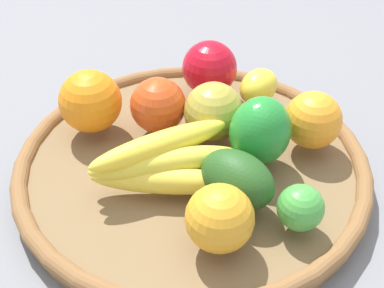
{
  "coord_description": "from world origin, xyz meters",
  "views": [
    {
      "loc": [
        -0.09,
        0.51,
        0.48
      ],
      "look_at": [
        0.0,
        0.0,
        0.06
      ],
      "focal_mm": 50.5,
      "sensor_mm": 36.0,
      "label": 1
    }
  ],
  "objects_px": {
    "banana_bunch": "(163,163)",
    "lime_0": "(300,208)",
    "apple_2": "(212,68)",
    "apple_0": "(214,112)",
    "apple_1": "(158,105)",
    "orange_0": "(220,218)",
    "lemon_0": "(259,87)",
    "bell_pepper": "(260,131)",
    "orange_2": "(90,101)",
    "avocado": "(237,179)",
    "orange_1": "(313,120)"
  },
  "relations": [
    {
      "from": "banana_bunch",
      "to": "lime_0",
      "type": "distance_m",
      "value": 0.17
    },
    {
      "from": "apple_2",
      "to": "lime_0",
      "type": "relative_size",
      "value": 1.53
    },
    {
      "from": "banana_bunch",
      "to": "apple_0",
      "type": "relative_size",
      "value": 2.35
    },
    {
      "from": "apple_1",
      "to": "banana_bunch",
      "type": "bearing_deg",
      "value": 105.55
    },
    {
      "from": "orange_0",
      "to": "lemon_0",
      "type": "height_order",
      "value": "orange_0"
    },
    {
      "from": "bell_pepper",
      "to": "orange_2",
      "type": "xyz_separation_m",
      "value": [
        0.22,
        -0.03,
        -0.0
      ]
    },
    {
      "from": "banana_bunch",
      "to": "apple_0",
      "type": "bearing_deg",
      "value": -114.45
    },
    {
      "from": "apple_1",
      "to": "banana_bunch",
      "type": "height_order",
      "value": "apple_1"
    },
    {
      "from": "bell_pepper",
      "to": "lemon_0",
      "type": "xyz_separation_m",
      "value": [
        0.01,
        -0.13,
        -0.02
      ]
    },
    {
      "from": "orange_0",
      "to": "bell_pepper",
      "type": "xyz_separation_m",
      "value": [
        -0.03,
        -0.14,
        0.01
      ]
    },
    {
      "from": "avocado",
      "to": "apple_0",
      "type": "height_order",
      "value": "apple_0"
    },
    {
      "from": "lemon_0",
      "to": "lime_0",
      "type": "distance_m",
      "value": 0.24
    },
    {
      "from": "apple_1",
      "to": "apple_2",
      "type": "bearing_deg",
      "value": -119.8
    },
    {
      "from": "apple_2",
      "to": "lime_0",
      "type": "bearing_deg",
      "value": 118.24
    },
    {
      "from": "apple_0",
      "to": "banana_bunch",
      "type": "bearing_deg",
      "value": 65.55
    },
    {
      "from": "apple_1",
      "to": "apple_2",
      "type": "relative_size",
      "value": 0.94
    },
    {
      "from": "orange_0",
      "to": "banana_bunch",
      "type": "height_order",
      "value": "orange_0"
    },
    {
      "from": "lemon_0",
      "to": "lime_0",
      "type": "xyz_separation_m",
      "value": [
        -0.06,
        0.23,
        0.0
      ]
    },
    {
      "from": "banana_bunch",
      "to": "apple_2",
      "type": "bearing_deg",
      "value": -97.84
    },
    {
      "from": "apple_2",
      "to": "lemon_0",
      "type": "distance_m",
      "value": 0.07
    },
    {
      "from": "apple_1",
      "to": "orange_1",
      "type": "relative_size",
      "value": 1.01
    },
    {
      "from": "banana_bunch",
      "to": "lemon_0",
      "type": "bearing_deg",
      "value": -117.16
    },
    {
      "from": "avocado",
      "to": "lime_0",
      "type": "xyz_separation_m",
      "value": [
        -0.07,
        0.03,
        -0.01
      ]
    },
    {
      "from": "orange_0",
      "to": "banana_bunch",
      "type": "bearing_deg",
      "value": -46.76
    },
    {
      "from": "avocado",
      "to": "orange_2",
      "type": "distance_m",
      "value": 0.23
    },
    {
      "from": "orange_1",
      "to": "apple_0",
      "type": "bearing_deg",
      "value": 2.57
    },
    {
      "from": "lemon_0",
      "to": "lime_0",
      "type": "relative_size",
      "value": 1.27
    },
    {
      "from": "bell_pepper",
      "to": "orange_1",
      "type": "bearing_deg",
      "value": 171.05
    },
    {
      "from": "orange_2",
      "to": "apple_0",
      "type": "bearing_deg",
      "value": -177.15
    },
    {
      "from": "banana_bunch",
      "to": "orange_1",
      "type": "bearing_deg",
      "value": -148.49
    },
    {
      "from": "bell_pepper",
      "to": "orange_2",
      "type": "bearing_deg",
      "value": -51.8
    },
    {
      "from": "orange_0",
      "to": "avocado",
      "type": "relative_size",
      "value": 0.79
    },
    {
      "from": "bell_pepper",
      "to": "orange_1",
      "type": "relative_size",
      "value": 1.22
    },
    {
      "from": "orange_1",
      "to": "orange_2",
      "type": "distance_m",
      "value": 0.29
    },
    {
      "from": "orange_0",
      "to": "lemon_0",
      "type": "bearing_deg",
      "value": -94.42
    },
    {
      "from": "banana_bunch",
      "to": "orange_1",
      "type": "relative_size",
      "value": 2.47
    },
    {
      "from": "orange_0",
      "to": "apple_2",
      "type": "relative_size",
      "value": 0.92
    },
    {
      "from": "bell_pepper",
      "to": "orange_2",
      "type": "distance_m",
      "value": 0.23
    },
    {
      "from": "bell_pepper",
      "to": "avocado",
      "type": "height_order",
      "value": "bell_pepper"
    },
    {
      "from": "banana_bunch",
      "to": "lemon_0",
      "type": "relative_size",
      "value": 2.77
    },
    {
      "from": "bell_pepper",
      "to": "apple_0",
      "type": "relative_size",
      "value": 1.16
    },
    {
      "from": "avocado",
      "to": "lime_0",
      "type": "relative_size",
      "value": 1.79
    },
    {
      "from": "orange_2",
      "to": "lime_0",
      "type": "relative_size",
      "value": 1.61
    },
    {
      "from": "apple_1",
      "to": "orange_1",
      "type": "xyz_separation_m",
      "value": [
        -0.2,
        -0.0,
        -0.0
      ]
    },
    {
      "from": "lemon_0",
      "to": "orange_1",
      "type": "bearing_deg",
      "value": 130.94
    },
    {
      "from": "orange_0",
      "to": "avocado",
      "type": "height_order",
      "value": "orange_0"
    },
    {
      "from": "apple_1",
      "to": "lemon_0",
      "type": "distance_m",
      "value": 0.15
    },
    {
      "from": "bell_pepper",
      "to": "apple_2",
      "type": "height_order",
      "value": "bell_pepper"
    },
    {
      "from": "bell_pepper",
      "to": "apple_0",
      "type": "bearing_deg",
      "value": -76.05
    },
    {
      "from": "apple_0",
      "to": "lime_0",
      "type": "xyz_separation_m",
      "value": [
        -0.11,
        0.14,
        -0.01
      ]
    }
  ]
}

